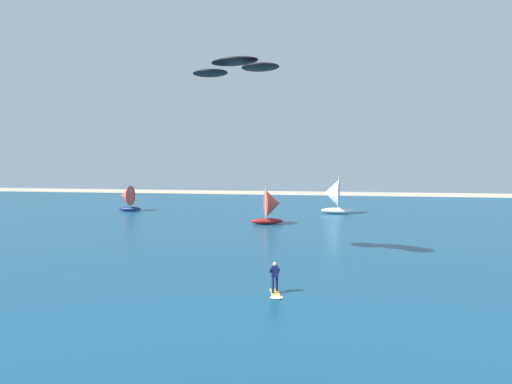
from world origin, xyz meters
TOP-DOWN VIEW (x-y plane):
  - ocean at (0.00, 49.62)m, footprint 160.00×90.00m
  - kitesurfer at (2.06, 17.64)m, footprint 1.03×2.03m
  - kite at (-2.01, 25.49)m, footprint 7.14×4.32m
  - sailboat_anchored_offshore at (-25.47, 55.96)m, footprint 3.51×2.96m
  - sailboat_near_shore at (3.92, 58.11)m, footprint 4.50×3.82m
  - sailboat_far_left at (-2.57, 45.61)m, footprint 3.92×3.47m

SIDE VIEW (x-z plane):
  - ocean at x=0.00m, z-range 0.00..0.10m
  - kitesurfer at x=2.06m, z-range -0.13..1.54m
  - sailboat_anchored_offshore at x=-25.47m, z-range -0.07..4.07m
  - sailboat_far_left at x=-2.57m, z-range -0.08..4.32m
  - sailboat_near_shore at x=3.92m, z-range -0.12..5.14m
  - kite at x=-2.01m, z-range 13.19..14.22m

